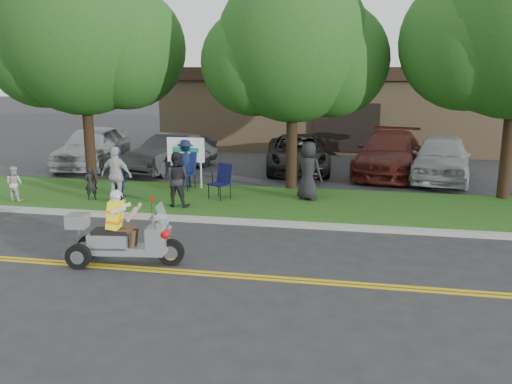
% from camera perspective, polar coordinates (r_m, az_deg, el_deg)
% --- Properties ---
extents(ground, '(120.00, 120.00, 0.00)m').
position_cam_1_polar(ground, '(11.21, -3.66, -7.74)').
color(ground, '#28282B').
rests_on(ground, ground).
extents(centerline_near, '(60.00, 0.10, 0.01)m').
position_cam_1_polar(centerline_near, '(10.69, -4.45, -8.77)').
color(centerline_near, gold).
rests_on(centerline_near, ground).
extents(centerline_far, '(60.00, 0.10, 0.01)m').
position_cam_1_polar(centerline_far, '(10.83, -4.22, -8.47)').
color(centerline_far, gold).
rests_on(centerline_far, ground).
extents(curb, '(60.00, 0.25, 0.12)m').
position_cam_1_polar(curb, '(14.02, -0.52, -3.20)').
color(curb, '#A8A89E').
rests_on(curb, ground).
extents(grass_verge, '(60.00, 4.00, 0.10)m').
position_cam_1_polar(grass_verge, '(16.06, 1.02, -1.12)').
color(grass_verge, '#1D5216').
rests_on(grass_verge, ground).
extents(commercial_building, '(18.00, 8.20, 4.00)m').
position_cam_1_polar(commercial_building, '(29.19, 9.74, 8.92)').
color(commercial_building, '#9E7F5B').
rests_on(commercial_building, ground).
extents(tree_left, '(6.62, 5.40, 7.78)m').
position_cam_1_polar(tree_left, '(19.48, -17.59, 14.98)').
color(tree_left, '#332114').
rests_on(tree_left, ground).
extents(tree_mid, '(5.88, 4.80, 7.05)m').
position_cam_1_polar(tree_mid, '(17.51, 4.11, 14.47)').
color(tree_mid, '#332114').
rests_on(tree_mid, ground).
extents(business_sign, '(1.25, 0.06, 1.75)m').
position_cam_1_polar(business_sign, '(17.86, -7.40, 4.13)').
color(business_sign, silver).
rests_on(business_sign, ground).
extents(trike_scooter, '(2.40, 0.86, 1.57)m').
position_cam_1_polar(trike_scooter, '(11.46, -14.09, -4.76)').
color(trike_scooter, black).
rests_on(trike_scooter, ground).
extents(lawn_chair_a, '(0.75, 0.76, 1.05)m').
position_cam_1_polar(lawn_chair_a, '(16.31, -3.58, 1.37)').
color(lawn_chair_a, black).
rests_on(lawn_chair_a, grass_verge).
extents(lawn_chair_b, '(0.74, 0.76, 1.18)m').
position_cam_1_polar(lawn_chair_b, '(17.75, -7.41, 2.49)').
color(lawn_chair_b, black).
rests_on(lawn_chair_b, grass_verge).
extents(spectator_adult_left, '(0.63, 0.47, 1.57)m').
position_cam_1_polar(spectator_adult_left, '(16.92, -14.33, 2.09)').
color(spectator_adult_left, '#141A37').
rests_on(spectator_adult_left, grass_verge).
extents(spectator_adult_mid, '(0.77, 0.60, 1.57)m').
position_cam_1_polar(spectator_adult_mid, '(15.44, -8.40, 1.35)').
color(spectator_adult_mid, black).
rests_on(spectator_adult_mid, grass_verge).
extents(spectator_adult_right, '(1.02, 0.53, 1.67)m').
position_cam_1_polar(spectator_adult_right, '(16.08, -14.47, 1.71)').
color(spectator_adult_right, beige).
rests_on(spectator_adult_right, grass_verge).
extents(spectator_chair_a, '(1.14, 0.81, 1.61)m').
position_cam_1_polar(spectator_chair_a, '(17.98, -7.29, 3.07)').
color(spectator_chair_a, '#16213E').
rests_on(spectator_chair_a, grass_verge).
extents(spectator_chair_b, '(1.00, 0.83, 1.74)m').
position_cam_1_polar(spectator_chair_b, '(16.14, 5.52, 2.24)').
color(spectator_chair_b, black).
rests_on(spectator_chair_b, grass_verge).
extents(child_left, '(0.43, 0.38, 1.00)m').
position_cam_1_polar(child_left, '(16.84, -17.00, 0.88)').
color(child_left, black).
rests_on(child_left, grass_verge).
extents(child_right, '(0.52, 0.42, 1.04)m').
position_cam_1_polar(child_right, '(17.50, -24.11, 0.82)').
color(child_right, beige).
rests_on(child_right, grass_verge).
extents(parked_car_far_left, '(2.44, 5.03, 1.65)m').
position_cam_1_polar(parked_car_far_left, '(23.09, -16.86, 4.59)').
color(parked_car_far_left, '#A4A7AB').
rests_on(parked_car_far_left, ground).
extents(parked_car_left, '(2.77, 4.61, 1.44)m').
position_cam_1_polar(parked_car_left, '(21.42, -8.95, 4.08)').
color(parked_car_left, '#2D2D2F').
rests_on(parked_car_left, ground).
extents(parked_car_mid, '(3.01, 5.31, 1.40)m').
position_cam_1_polar(parked_car_mid, '(21.27, 4.37, 4.09)').
color(parked_car_mid, black).
rests_on(parked_car_mid, ground).
extents(parked_car_right, '(3.07, 5.79, 1.60)m').
position_cam_1_polar(parked_car_right, '(21.14, 13.85, 3.97)').
color(parked_car_right, '#471510').
rests_on(parked_car_right, ground).
extents(parked_car_far_right, '(2.67, 5.04, 1.63)m').
position_cam_1_polar(parked_car_far_right, '(20.53, 18.90, 3.44)').
color(parked_car_far_right, '#9B9EA2').
rests_on(parked_car_far_right, ground).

